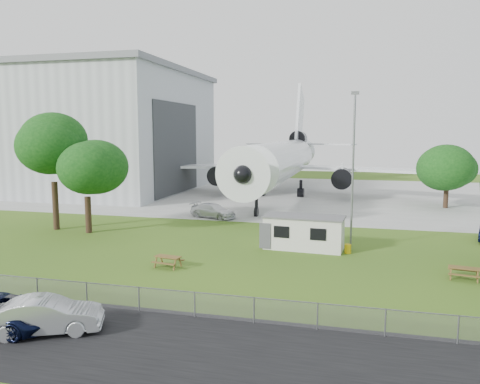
% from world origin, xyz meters
% --- Properties ---
extents(ground, '(160.00, 160.00, 0.00)m').
position_xyz_m(ground, '(0.00, 0.00, 0.00)').
color(ground, '#50761F').
extents(asphalt_strip, '(120.00, 8.00, 0.02)m').
position_xyz_m(asphalt_strip, '(0.00, -13.00, 0.01)').
color(asphalt_strip, black).
rests_on(asphalt_strip, ground).
extents(concrete_apron, '(120.00, 46.00, 0.03)m').
position_xyz_m(concrete_apron, '(0.00, 38.00, 0.01)').
color(concrete_apron, '#B7B7B2').
rests_on(concrete_apron, ground).
extents(hangar, '(43.00, 31.00, 18.55)m').
position_xyz_m(hangar, '(-37.97, 36.00, 9.41)').
color(hangar, '#B2B7BC').
rests_on(hangar, ground).
extents(airliner, '(46.36, 47.73, 17.69)m').
position_xyz_m(airliner, '(-2.00, 35.86, 5.27)').
color(airliner, white).
rests_on(airliner, ground).
extents(site_cabin, '(6.84, 3.12, 2.62)m').
position_xyz_m(site_cabin, '(4.64, 5.55, 1.31)').
color(site_cabin, silver).
rests_on(site_cabin, ground).
extents(picnic_west, '(2.02, 1.77, 0.76)m').
position_xyz_m(picnic_west, '(-3.70, -1.78, 0.00)').
color(picnic_west, brown).
rests_on(picnic_west, ground).
extents(picnic_east, '(2.01, 1.76, 0.76)m').
position_xyz_m(picnic_east, '(15.17, 0.30, 0.00)').
color(picnic_east, brown).
rests_on(picnic_east, ground).
extents(fence, '(58.00, 0.04, 1.30)m').
position_xyz_m(fence, '(0.00, -9.50, 0.00)').
color(fence, gray).
rests_on(fence, ground).
extents(lamp_mast, '(0.16, 0.16, 12.00)m').
position_xyz_m(lamp_mast, '(8.20, 6.20, 6.00)').
color(lamp_mast, slate).
rests_on(lamp_mast, ground).
extents(tree_west_big, '(7.33, 7.33, 11.40)m').
position_xyz_m(tree_west_big, '(-18.78, 7.18, 7.71)').
color(tree_west_big, '#382619').
rests_on(tree_west_big, ground).
extents(tree_west_small, '(5.84, 5.84, 8.60)m').
position_xyz_m(tree_west_small, '(-15.03, 6.65, 5.66)').
color(tree_west_small, '#382619').
rests_on(tree_west_small, ground).
extents(tree_far_apron, '(6.48, 6.48, 8.22)m').
position_xyz_m(tree_far_apron, '(18.88, 29.55, 4.97)').
color(tree_far_apron, '#382619').
rests_on(tree_far_apron, ground).
extents(car_centre_sedan, '(5.26, 3.62, 1.64)m').
position_xyz_m(car_centre_sedan, '(-4.92, -12.91, 0.82)').
color(car_centre_sedan, '#AEB0B5').
rests_on(car_centre_sedan, ground).
extents(car_apron_van, '(5.58, 3.64, 1.50)m').
position_xyz_m(car_apron_van, '(-6.29, 16.52, 0.75)').
color(car_apron_van, white).
rests_on(car_apron_van, ground).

